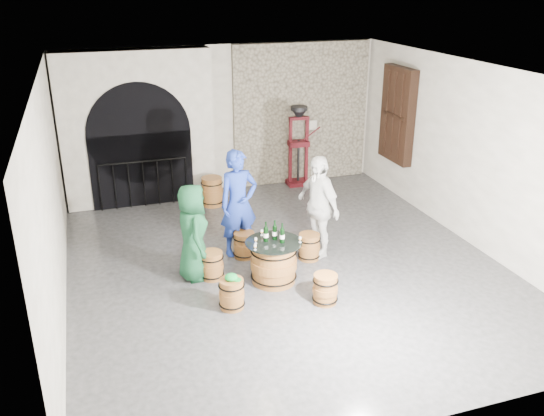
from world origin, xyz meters
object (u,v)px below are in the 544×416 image
object	(u,v)px
barrel_stool_near_right	(325,289)
person_white	(318,206)
person_green	(193,232)
wine_bottle_center	(282,235)
barrel_stool_near_left	(232,294)
side_barrel	(212,191)
barrel_stool_far	(244,245)
corking_press	(299,140)
barrel_stool_right	(309,247)
barrel_stool_left	(212,265)
wine_bottle_right	(275,232)
person_blue	(239,203)
barrel_table	(274,262)
wine_bottle_left	(266,233)

from	to	relation	value
barrel_stool_near_right	person_white	bearing A→B (deg)	72.07
person_green	wine_bottle_center	bearing A→B (deg)	-113.76
barrel_stool_near_left	side_barrel	distance (m)	4.13
barrel_stool_far	side_barrel	world-z (taller)	side_barrel
barrel_stool_near_right	corking_press	size ratio (longest dim) A/B	0.25
person_green	barrel_stool_right	bearing A→B (deg)	-88.39
barrel_stool_left	corking_press	world-z (taller)	corking_press
barrel_stool_left	side_barrel	distance (m)	3.20
barrel_stool_far	person_green	xyz separation A→B (m)	(-0.95, -0.45, 0.56)
person_green	wine_bottle_right	bearing A→B (deg)	-109.10
barrel_stool_near_right	wine_bottle_center	distance (m)	1.07
person_blue	barrel_table	bearing A→B (deg)	-86.04
wine_bottle_left	person_blue	bearing A→B (deg)	97.63
barrel_stool_right	wine_bottle_right	size ratio (longest dim) A/B	1.42
wine_bottle_right	barrel_stool_near_left	bearing A→B (deg)	-143.72
barrel_stool_far	person_green	size ratio (longest dim) A/B	0.29
barrel_stool_left	barrel_stool_far	xyz separation A→B (m)	(0.70, 0.56, 0.00)
wine_bottle_center	corking_press	bearing A→B (deg)	66.17
barrel_table	person_white	xyz separation A→B (m)	(1.02, 0.69, 0.56)
barrel_stool_near_right	corking_press	world-z (taller)	corking_press
barrel_table	wine_bottle_center	world-z (taller)	wine_bottle_center
barrel_table	barrel_stool_left	world-z (taller)	barrel_table
person_green	side_barrel	bearing A→B (deg)	-17.15
barrel_stool_left	barrel_stool_far	size ratio (longest dim) A/B	1.00
barrel_stool_left	person_green	xyz separation A→B (m)	(-0.26, 0.12, 0.56)
barrel_stool_near_right	barrel_stool_near_left	bearing A→B (deg)	167.62
barrel_stool_far	barrel_stool_right	xyz separation A→B (m)	(1.04, -0.42, 0.00)
barrel_stool_right	corking_press	size ratio (longest dim) A/B	0.25
person_green	wine_bottle_right	xyz separation A→B (m)	(1.21, -0.44, 0.03)
barrel_stool_far	person_blue	size ratio (longest dim) A/B	0.25
barrel_stool_right	corking_press	distance (m)	3.90
person_white	person_green	bearing A→B (deg)	-100.30
barrel_stool_left	person_blue	world-z (taller)	person_blue
barrel_stool_near_left	person_white	world-z (taller)	person_white
wine_bottle_right	person_blue	bearing A→B (deg)	105.64
barrel_stool_far	side_barrel	size ratio (longest dim) A/B	0.74
barrel_stool_far	corking_press	distance (m)	3.98
barrel_stool_near_right	side_barrel	size ratio (longest dim) A/B	0.74
barrel_stool_near_right	wine_bottle_right	world-z (taller)	wine_bottle_right
wine_bottle_right	wine_bottle_center	bearing A→B (deg)	-63.99
barrel_table	side_barrel	xyz separation A→B (m)	(-0.20, 3.53, -0.04)
person_white	wine_bottle_left	world-z (taller)	person_white
person_green	person_white	distance (m)	2.19
barrel_stool_near_left	wine_bottle_right	bearing A→B (deg)	36.28
barrel_table	person_blue	size ratio (longest dim) A/B	0.48
corking_press	wine_bottle_center	bearing A→B (deg)	-109.99
barrel_stool_near_left	corking_press	world-z (taller)	corking_press
barrel_table	barrel_stool_near_left	bearing A→B (deg)	-146.39
person_green	person_blue	distance (m)	1.12
barrel_stool_right	corking_press	world-z (taller)	corking_press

